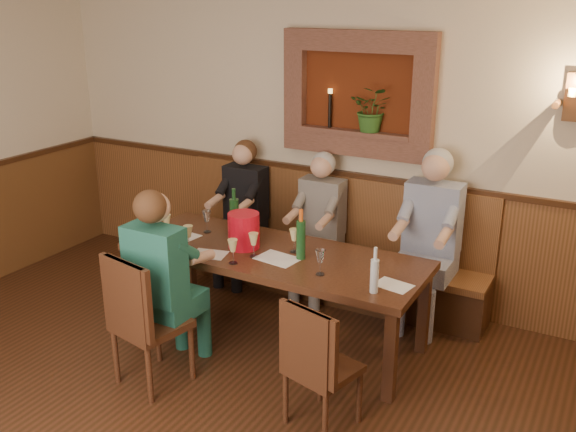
{
  "coord_description": "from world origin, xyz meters",
  "views": [
    {
      "loc": [
        2.33,
        -2.17,
        2.66
      ],
      "look_at": [
        0.1,
        1.9,
        1.05
      ],
      "focal_mm": 40.0,
      "sensor_mm": 36.0,
      "label": 1
    }
  ],
  "objects_px": {
    "person_bench_mid": "(318,240)",
    "water_bottle": "(374,275)",
    "spittoon_bucket": "(244,230)",
    "dining_table": "(274,261)",
    "person_bench_right": "(427,254)",
    "bench": "(325,260)",
    "wine_bottle_green_b": "(234,216)",
    "chair_near_right": "(321,389)",
    "person_bench_left": "(241,225)",
    "wine_bottle_green_a": "(301,239)",
    "chair_near_left": "(151,346)",
    "person_chair_front": "(166,297)"
  },
  "relations": [
    {
      "from": "person_bench_left",
      "to": "spittoon_bucket",
      "type": "distance_m",
      "value": 1.09
    },
    {
      "from": "wine_bottle_green_a",
      "to": "water_bottle",
      "type": "height_order",
      "value": "wine_bottle_green_a"
    },
    {
      "from": "person_bench_mid",
      "to": "dining_table",
      "type": "bearing_deg",
      "value": -88.11
    },
    {
      "from": "chair_near_right",
      "to": "person_bench_mid",
      "type": "height_order",
      "value": "person_bench_mid"
    },
    {
      "from": "chair_near_left",
      "to": "water_bottle",
      "type": "xyz_separation_m",
      "value": [
        1.4,
        0.68,
        0.59
      ]
    },
    {
      "from": "bench",
      "to": "person_bench_right",
      "type": "relative_size",
      "value": 2.0
    },
    {
      "from": "chair_near_right",
      "to": "chair_near_left",
      "type": "bearing_deg",
      "value": -158.11
    },
    {
      "from": "person_bench_mid",
      "to": "chair_near_left",
      "type": "bearing_deg",
      "value": -103.17
    },
    {
      "from": "chair_near_right",
      "to": "water_bottle",
      "type": "bearing_deg",
      "value": 91.64
    },
    {
      "from": "chair_near_left",
      "to": "person_bench_left",
      "type": "relative_size",
      "value": 0.73
    },
    {
      "from": "person_bench_right",
      "to": "water_bottle",
      "type": "distance_m",
      "value": 1.16
    },
    {
      "from": "chair_near_right",
      "to": "person_chair_front",
      "type": "xyz_separation_m",
      "value": [
        -1.27,
        0.05,
        0.33
      ]
    },
    {
      "from": "bench",
      "to": "person_bench_mid",
      "type": "relative_size",
      "value": 2.22
    },
    {
      "from": "dining_table",
      "to": "person_chair_front",
      "type": "relative_size",
      "value": 1.69
    },
    {
      "from": "bench",
      "to": "spittoon_bucket",
      "type": "bearing_deg",
      "value": -104.85
    },
    {
      "from": "spittoon_bucket",
      "to": "wine_bottle_green_b",
      "type": "height_order",
      "value": "wine_bottle_green_b"
    },
    {
      "from": "chair_near_right",
      "to": "wine_bottle_green_b",
      "type": "distance_m",
      "value": 1.75
    },
    {
      "from": "dining_table",
      "to": "wine_bottle_green_a",
      "type": "xyz_separation_m",
      "value": [
        0.25,
        -0.01,
        0.24
      ]
    },
    {
      "from": "dining_table",
      "to": "bench",
      "type": "bearing_deg",
      "value": 90.0
    },
    {
      "from": "spittoon_bucket",
      "to": "dining_table",
      "type": "bearing_deg",
      "value": 5.82
    },
    {
      "from": "chair_near_left",
      "to": "person_bench_right",
      "type": "height_order",
      "value": "person_bench_right"
    },
    {
      "from": "person_bench_left",
      "to": "water_bottle",
      "type": "bearing_deg",
      "value": -32.29
    },
    {
      "from": "bench",
      "to": "wine_bottle_green_a",
      "type": "xyz_separation_m",
      "value": [
        0.25,
        -0.96,
        0.58
      ]
    },
    {
      "from": "wine_bottle_green_b",
      "to": "person_bench_left",
      "type": "bearing_deg",
      "value": 118.93
    },
    {
      "from": "chair_near_left",
      "to": "water_bottle",
      "type": "bearing_deg",
      "value": 37.38
    },
    {
      "from": "dining_table",
      "to": "wine_bottle_green_b",
      "type": "xyz_separation_m",
      "value": [
        -0.47,
        0.16,
        0.24
      ]
    },
    {
      "from": "dining_table",
      "to": "wine_bottle_green_b",
      "type": "relative_size",
      "value": 5.89
    },
    {
      "from": "bench",
      "to": "chair_near_right",
      "type": "distance_m",
      "value": 1.95
    },
    {
      "from": "chair_near_right",
      "to": "person_chair_front",
      "type": "bearing_deg",
      "value": -167.01
    },
    {
      "from": "bench",
      "to": "person_chair_front",
      "type": "relative_size",
      "value": 2.11
    },
    {
      "from": "spittoon_bucket",
      "to": "bench",
      "type": "bearing_deg",
      "value": 75.15
    },
    {
      "from": "person_bench_mid",
      "to": "wine_bottle_green_b",
      "type": "xyz_separation_m",
      "value": [
        -0.44,
        -0.68,
        0.36
      ]
    },
    {
      "from": "person_bench_right",
      "to": "wine_bottle_green_a",
      "type": "relative_size",
      "value": 3.8
    },
    {
      "from": "spittoon_bucket",
      "to": "water_bottle",
      "type": "xyz_separation_m",
      "value": [
        1.21,
        -0.27,
        -0.01
      ]
    },
    {
      "from": "dining_table",
      "to": "person_chair_front",
      "type": "bearing_deg",
      "value": -119.98
    },
    {
      "from": "person_bench_left",
      "to": "person_bench_mid",
      "type": "relative_size",
      "value": 1.02
    },
    {
      "from": "water_bottle",
      "to": "person_bench_mid",
      "type": "bearing_deg",
      "value": 130.79
    },
    {
      "from": "bench",
      "to": "wine_bottle_green_b",
      "type": "bearing_deg",
      "value": -120.85
    },
    {
      "from": "person_chair_front",
      "to": "spittoon_bucket",
      "type": "bearing_deg",
      "value": 75.71
    },
    {
      "from": "chair_near_left",
      "to": "wine_bottle_green_a",
      "type": "bearing_deg",
      "value": 65.39
    },
    {
      "from": "wine_bottle_green_a",
      "to": "water_bottle",
      "type": "relative_size",
      "value": 1.21
    },
    {
      "from": "chair_near_right",
      "to": "person_bench_left",
      "type": "height_order",
      "value": "person_bench_left"
    },
    {
      "from": "dining_table",
      "to": "person_bench_right",
      "type": "xyz_separation_m",
      "value": [
        0.98,
        0.84,
        -0.05
      ]
    },
    {
      "from": "wine_bottle_green_a",
      "to": "person_bench_mid",
      "type": "bearing_deg",
      "value": 107.77
    },
    {
      "from": "chair_near_left",
      "to": "person_bench_mid",
      "type": "xyz_separation_m",
      "value": [
        0.42,
        1.82,
        0.26
      ]
    },
    {
      "from": "bench",
      "to": "person_bench_left",
      "type": "height_order",
      "value": "person_bench_left"
    },
    {
      "from": "chair_near_right",
      "to": "person_bench_mid",
      "type": "distance_m",
      "value": 1.89
    },
    {
      "from": "bench",
      "to": "person_chair_front",
      "type": "distance_m",
      "value": 1.8
    },
    {
      "from": "person_bench_mid",
      "to": "water_bottle",
      "type": "distance_m",
      "value": 1.53
    },
    {
      "from": "person_bench_left",
      "to": "wine_bottle_green_a",
      "type": "xyz_separation_m",
      "value": [
        1.09,
        -0.85,
        0.35
      ]
    }
  ]
}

